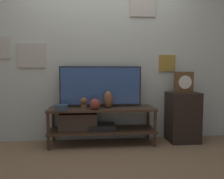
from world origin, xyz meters
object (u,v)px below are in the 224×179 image
(vase_urn_stoneware, at_px, (108,99))
(decorative_bust, at_px, (84,103))
(vase_round_glass, at_px, (95,104))
(vase_wide_bowl, at_px, (61,107))
(mantel_clock, at_px, (184,82))
(television, at_px, (101,86))

(vase_urn_stoneware, height_order, decorative_bust, vase_urn_stoneware)
(vase_urn_stoneware, xyz_separation_m, vase_round_glass, (-0.19, -0.12, -0.05))
(vase_urn_stoneware, bearing_deg, decorative_bust, -173.76)
(vase_wide_bowl, xyz_separation_m, mantel_clock, (1.74, 0.19, 0.32))
(vase_round_glass, bearing_deg, mantel_clock, 6.95)
(vase_wide_bowl, relative_size, mantel_clock, 0.60)
(vase_urn_stoneware, relative_size, decorative_bust, 1.54)
(vase_urn_stoneware, bearing_deg, television, 132.83)
(television, distance_m, vase_urn_stoneware, 0.23)
(mantel_clock, bearing_deg, vase_wide_bowl, -173.91)
(television, bearing_deg, decorative_bust, -149.14)
(television, xyz_separation_m, vase_round_glass, (-0.09, -0.22, -0.23))
(vase_urn_stoneware, bearing_deg, mantel_clock, 2.17)
(vase_wide_bowl, height_order, mantel_clock, mantel_clock)
(television, height_order, mantel_clock, television)
(vase_wide_bowl, relative_size, decorative_bust, 1.15)
(vase_round_glass, height_order, decorative_bust, decorative_bust)
(vase_wide_bowl, bearing_deg, vase_round_glass, 3.54)
(decorative_bust, distance_m, mantel_clock, 1.48)
(vase_urn_stoneware, height_order, vase_wide_bowl, vase_urn_stoneware)
(vase_round_glass, bearing_deg, television, 68.36)
(vase_wide_bowl, bearing_deg, decorative_bust, 20.13)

